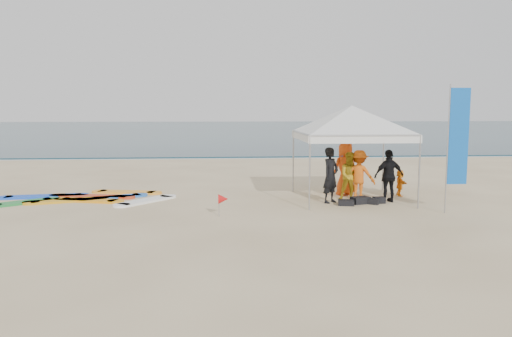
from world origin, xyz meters
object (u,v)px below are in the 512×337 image
Objects in this scene: person_black_a at (331,175)px; person_black_b at (389,176)px; person_yellow at (351,176)px; person_seated at (400,183)px; canopy_tent at (352,106)px; feather_flag at (457,138)px; surfboard_spread at (87,198)px; person_orange_a at (359,175)px; person_orange_b at (345,169)px; marker_pennant at (223,199)px.

person_black_a is 1.04× the size of person_black_b.
person_seated is (1.91, 0.59, -0.34)m from person_yellow.
canopy_tent is 1.27× the size of feather_flag.
person_black_b is 0.46× the size of feather_flag.
person_black_b is (1.90, -0.03, -0.04)m from person_black_a.
feather_flag reaches higher than surfboard_spread.
person_orange_a is 0.35× the size of canopy_tent.
canopy_tent reaches higher than person_orange_a.
person_orange_b is 4.23m from feather_flag.
feather_flag reaches higher than person_orange_a.
person_black_b is at bearing -27.29° from canopy_tent.
person_black_a reaches higher than marker_pennant.
marker_pennant is at bearing -147.87° from person_yellow.
person_yellow is at bearing 31.21° from person_orange_a.
surfboard_spread is at bearing -14.75° from person_orange_b.
person_orange_a is 9.13m from surfboard_spread.
person_seated is 6.81m from marker_pennant.
person_yellow is 1.75× the size of person_seated.
person_black_a is at bearing 43.40° from person_orange_b.
person_black_a is 2.41m from canopy_tent.
feather_flag reaches higher than person_black_b.
feather_flag is (0.56, -2.91, 1.73)m from person_seated.
person_seated is 3.31m from canopy_tent.
person_seated is at bearing 20.59° from person_yellow.
person_orange_b reaches higher than person_yellow.
person_black_a is 1.12× the size of person_yellow.
person_black_b is (0.83, -0.54, 0.03)m from person_orange_a.
person_orange_a reaches higher than person_seated.
feather_flag is (2.46, -2.32, 1.39)m from person_yellow.
person_orange_b is 2.34m from canopy_tent.
person_yellow is 4.85m from marker_pennant.
person_yellow is at bearing 111.95° from person_seated.
canopy_tent is (0.78, 0.54, 2.22)m from person_black_a.
canopy_tent reaches higher than person_orange_b.
person_black_a is 1.19m from person_orange_a.
marker_pennant is (-4.25, -2.37, -2.61)m from canopy_tent.
person_seated is at bearing -19.60° from person_black_a.
person_yellow is 1.24m from person_black_b.
person_orange_a is (0.29, 0.02, 0.03)m from person_yellow.
person_orange_b is (-0.25, 0.89, 0.10)m from person_orange_a.
person_orange_b reaches higher than marker_pennant.
feather_flag is (2.47, -2.38, -0.92)m from canopy_tent.
marker_pennant reaches higher than surfboard_spread.
person_black_a is 2.93m from person_seated.
person_orange_a is 0.29× the size of surfboard_spread.
feather_flag is (2.42, -3.23, 1.26)m from person_orange_b.
person_seated is 1.43× the size of marker_pennant.
feather_flag is at bearing 160.51° from person_orange_a.
person_yellow is at bearing 28.65° from marker_pennant.
person_black_a is at bearing -144.49° from person_yellow.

